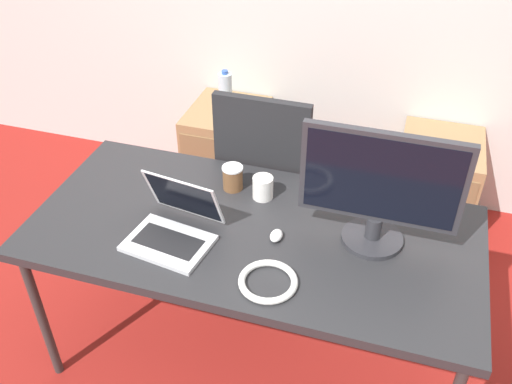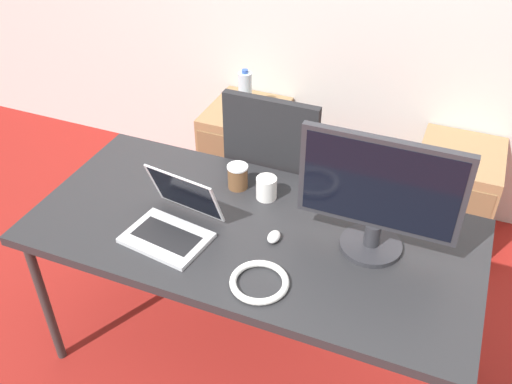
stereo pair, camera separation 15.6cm
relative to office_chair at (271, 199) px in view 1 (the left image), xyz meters
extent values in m
plane|color=maroon|center=(0.10, -0.65, -0.41)|extent=(14.00, 14.00, 0.00)
cube|color=#28282B|center=(0.10, -0.65, 0.33)|extent=(1.76, 0.83, 0.04)
cylinder|color=#333333|center=(-0.72, -1.00, -0.05)|extent=(0.04, 0.04, 0.73)
cylinder|color=#333333|center=(-0.72, -0.29, -0.05)|extent=(0.04, 0.04, 0.73)
cylinder|color=#333333|center=(0.92, -0.29, -0.05)|extent=(0.04, 0.04, 0.73)
cylinder|color=#232326|center=(0.00, 0.07, -0.39)|extent=(0.56, 0.56, 0.04)
cylinder|color=gray|center=(0.00, 0.07, -0.17)|extent=(0.05, 0.05, 0.42)
cube|color=#232326|center=(0.00, 0.07, 0.04)|extent=(0.48, 0.48, 0.07)
cube|color=#232326|center=(0.00, -0.19, 0.38)|extent=(0.44, 0.04, 0.60)
cube|color=#99754C|center=(-0.44, 0.56, -0.12)|extent=(0.44, 0.49, 0.57)
cube|color=olive|center=(-0.44, 0.31, -0.12)|extent=(0.40, 0.01, 0.46)
cube|color=#99754C|center=(0.81, 0.56, -0.12)|extent=(0.44, 0.49, 0.57)
cube|color=olive|center=(0.81, 0.31, -0.12)|extent=(0.40, 0.01, 0.46)
cylinder|color=silver|center=(-0.44, 0.56, 0.28)|extent=(0.08, 0.08, 0.23)
cylinder|color=#3359B2|center=(-0.44, 0.56, 0.40)|extent=(0.04, 0.04, 0.02)
cube|color=silver|center=(-0.17, -0.83, 0.36)|extent=(0.34, 0.27, 0.02)
cube|color=black|center=(-0.17, -0.83, 0.37)|extent=(0.27, 0.16, 0.00)
cube|color=silver|center=(-0.16, -0.69, 0.48)|extent=(0.32, 0.13, 0.21)
cube|color=black|center=(-0.16, -0.69, 0.48)|extent=(0.29, 0.12, 0.19)
cylinder|color=#2D2D33|center=(0.56, -0.58, 0.36)|extent=(0.23, 0.23, 0.02)
cylinder|color=#2D2D33|center=(0.56, -0.58, 0.42)|extent=(0.06, 0.06, 0.09)
cube|color=#2D2D33|center=(0.56, -0.58, 0.65)|extent=(0.58, 0.03, 0.37)
cube|color=black|center=(0.56, -0.59, 0.65)|extent=(0.54, 0.00, 0.33)
ellipsoid|color=silver|center=(0.21, -0.68, 0.37)|extent=(0.05, 0.07, 0.03)
cylinder|color=white|center=(0.08, -0.44, 0.40)|extent=(0.09, 0.09, 0.10)
cylinder|color=brown|center=(-0.06, -0.42, 0.40)|extent=(0.08, 0.08, 0.10)
cylinder|color=white|center=(-0.06, -0.42, 0.46)|extent=(0.09, 0.09, 0.01)
torus|color=white|center=(0.24, -0.91, 0.37)|extent=(0.21, 0.21, 0.02)
camera|label=1|loc=(0.61, -2.26, 1.81)|focal=40.00mm
camera|label=2|loc=(0.76, -2.21, 1.81)|focal=40.00mm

